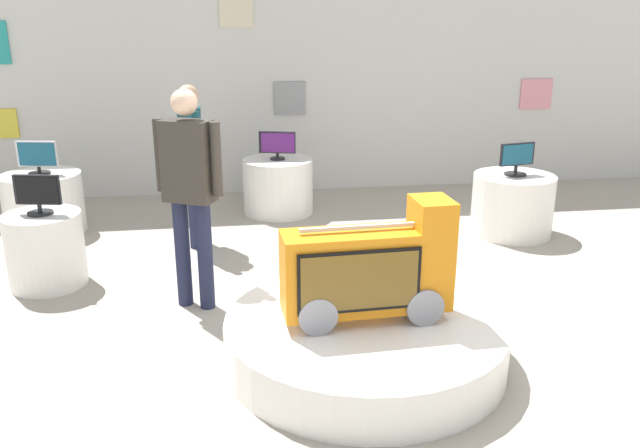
{
  "coord_description": "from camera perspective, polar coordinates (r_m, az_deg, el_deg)",
  "views": [
    {
      "loc": [
        -1.01,
        -3.94,
        2.25
      ],
      "look_at": [
        -0.38,
        0.51,
        0.8
      ],
      "focal_mm": 36.5,
      "sensor_mm": 36.0,
      "label": 1
    }
  ],
  "objects": [
    {
      "name": "shopper_browsing_rear",
      "position": [
        5.06,
        -11.39,
        3.49
      ],
      "size": [
        0.51,
        0.35,
        1.73
      ],
      "color": "#1E233F",
      "rests_on": "ground"
    },
    {
      "name": "display_pedestal_right_rear",
      "position": [
        7.2,
        16.51,
        1.65
      ],
      "size": [
        0.85,
        0.85,
        0.64
      ],
      "primitive_type": "cylinder",
      "color": "white",
      "rests_on": "ground"
    },
    {
      "name": "display_pedestal_left_rear",
      "position": [
        7.66,
        -3.7,
        3.34
      ],
      "size": [
        0.82,
        0.82,
        0.64
      ],
      "primitive_type": "cylinder",
      "color": "white",
      "rests_on": "ground"
    },
    {
      "name": "main_display_pedestal",
      "position": [
        4.47,
        3.95,
        -10.07
      ],
      "size": [
        1.89,
        1.89,
        0.31
      ],
      "primitive_type": "cylinder",
      "color": "white",
      "rests_on": "ground"
    },
    {
      "name": "tv_on_center_rear",
      "position": [
        7.44,
        -23.53,
        5.39
      ],
      "size": [
        0.42,
        0.22,
        0.35
      ],
      "color": "black",
      "rests_on": "display_pedestal_center_rear"
    },
    {
      "name": "tv_on_far_right",
      "position": [
        5.92,
        -23.51,
        2.44
      ],
      "size": [
        0.39,
        0.21,
        0.34
      ],
      "color": "black",
      "rests_on": "display_pedestal_far_right"
    },
    {
      "name": "shopper_browsing_near_truck",
      "position": [
        6.54,
        -11.2,
        6.08
      ],
      "size": [
        0.21,
        0.56,
        1.61
      ],
      "color": "#1E233F",
      "rests_on": "ground"
    },
    {
      "name": "back_wall_display",
      "position": [
        8.53,
        -1.38,
        13.44
      ],
      "size": [
        11.99,
        0.13,
        3.16
      ],
      "color": "silver",
      "rests_on": "ground"
    },
    {
      "name": "tv_on_left_rear",
      "position": [
        7.55,
        -3.76,
        6.98
      ],
      "size": [
        0.42,
        0.17,
        0.32
      ],
      "color": "black",
      "rests_on": "display_pedestal_left_rear"
    },
    {
      "name": "tv_on_right_rear",
      "position": [
        7.08,
        16.88,
        5.53
      ],
      "size": [
        0.39,
        0.23,
        0.34
      ],
      "color": "black",
      "rests_on": "display_pedestal_right_rear"
    },
    {
      "name": "display_pedestal_center_rear",
      "position": [
        7.56,
        -23.06,
        1.69
      ],
      "size": [
        0.83,
        0.83,
        0.64
      ],
      "primitive_type": "cylinder",
      "color": "white",
      "rests_on": "ground"
    },
    {
      "name": "display_pedestal_far_right",
      "position": [
        6.06,
        -22.93,
        -2.08
      ],
      "size": [
        0.65,
        0.65,
        0.64
      ],
      "primitive_type": "cylinder",
      "color": "white",
      "rests_on": "ground"
    },
    {
      "name": "ground_plane",
      "position": [
        4.65,
        5.66,
        -11.11
      ],
      "size": [
        30.0,
        30.0,
        0.0
      ],
      "primitive_type": "plane",
      "color": "#A8A091"
    },
    {
      "name": "novelty_firetruck_tv",
      "position": [
        4.26,
        4.38,
        -4.33
      ],
      "size": [
        1.12,
        0.42,
        0.81
      ],
      "color": "gray",
      "rests_on": "main_display_pedestal"
    }
  ]
}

